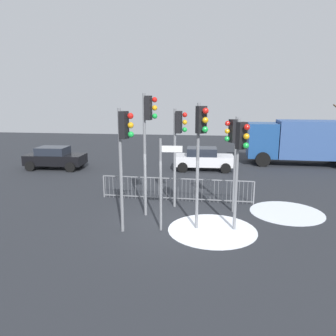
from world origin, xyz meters
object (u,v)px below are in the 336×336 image
traffic_light_foreground_right (178,136)px  traffic_light_rear_right (240,150)px  traffic_light_mid_right (148,128)px  car_white_near (203,158)px  traffic_light_mid_left (233,143)px  direction_sign_post (162,180)px  car_black_trailing (55,157)px  delivery_truck (300,140)px  traffic_light_rear_left (124,143)px  traffic_light_foreground_left (200,139)px

traffic_light_foreground_right → traffic_light_rear_right: bearing=53.2°
traffic_light_mid_right → car_white_near: 9.40m
traffic_light_rear_right → traffic_light_mid_left: size_ratio=1.01×
direction_sign_post → car_black_trailing: (-8.64, 9.20, -1.06)m
traffic_light_mid_right → traffic_light_foreground_right: traffic_light_mid_right is taller
delivery_truck → car_white_near: bearing=24.0°
traffic_light_foreground_right → car_black_trailing: traffic_light_foreground_right is taller
traffic_light_rear_left → traffic_light_foreground_right: size_ratio=1.02×
traffic_light_mid_left → delivery_truck: bearing=-55.0°
traffic_light_rear_right → direction_sign_post: traffic_light_rear_right is taller
traffic_light_rear_right → direction_sign_post: (-2.62, -0.28, -1.06)m
traffic_light_mid_left → delivery_truck: 12.04m
traffic_light_foreground_right → car_white_near: size_ratio=1.08×
traffic_light_mid_right → traffic_light_mid_left: 3.40m
car_white_near → car_black_trailing: bearing=-176.7°
traffic_light_rear_right → traffic_light_rear_left: traffic_light_rear_left is taller
traffic_light_foreground_left → car_black_trailing: traffic_light_foreground_left is taller
car_white_near → delivery_truck: 7.30m
traffic_light_foreground_left → delivery_truck: 14.41m
traffic_light_rear_left → traffic_light_mid_left: traffic_light_rear_left is taller
traffic_light_mid_right → traffic_light_foreground_right: 1.63m
traffic_light_foreground_left → traffic_light_mid_right: bearing=-65.4°
traffic_light_mid_left → direction_sign_post: traffic_light_mid_left is taller
traffic_light_foreground_left → traffic_light_mid_right: size_ratio=0.93×
traffic_light_mid_right → traffic_light_foreground_right: size_ratio=1.14×
traffic_light_mid_right → traffic_light_foreground_right: (1.04, 1.18, -0.43)m
traffic_light_rear_left → traffic_light_mid_left: (3.71, 2.53, -0.29)m
traffic_light_foreground_left → car_black_trailing: 13.62m
traffic_light_foreground_left → car_white_near: traffic_light_foreground_left is taller
delivery_truck → traffic_light_mid_right: bearing=54.9°
traffic_light_rear_left → delivery_truck: bearing=158.6°
traffic_light_rear_left → traffic_light_foreground_left: bearing=114.6°
traffic_light_mid_left → delivery_truck: size_ratio=0.55×
traffic_light_foreground_left → direction_sign_post: 1.93m
traffic_light_rear_right → traffic_light_foreground_right: 3.29m
traffic_light_foreground_right → traffic_light_mid_left: 2.24m
car_black_trailing → traffic_light_mid_left: bearing=-34.1°
traffic_light_rear_right → car_white_near: traffic_light_rear_right is taller
car_white_near → delivery_truck: delivery_truck is taller
direction_sign_post → traffic_light_rear_left: bearing=-168.2°
traffic_light_foreground_right → traffic_light_rear_left: bearing=-19.9°
traffic_light_rear_left → direction_sign_post: (1.24, 0.31, -1.32)m
direction_sign_post → traffic_light_mid_left: bearing=39.4°
traffic_light_foreground_left → traffic_light_mid_left: traffic_light_foreground_left is taller
traffic_light_foreground_right → car_black_trailing: bearing=-118.8°
traffic_light_foreground_left → delivery_truck: traffic_light_foreground_left is taller
traffic_light_rear_right → traffic_light_foreground_right: traffic_light_foreground_right is taller
traffic_light_foreground_right → direction_sign_post: 2.88m
traffic_light_rear_right → car_white_near: bearing=-115.7°
traffic_light_rear_right → delivery_truck: size_ratio=0.55×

